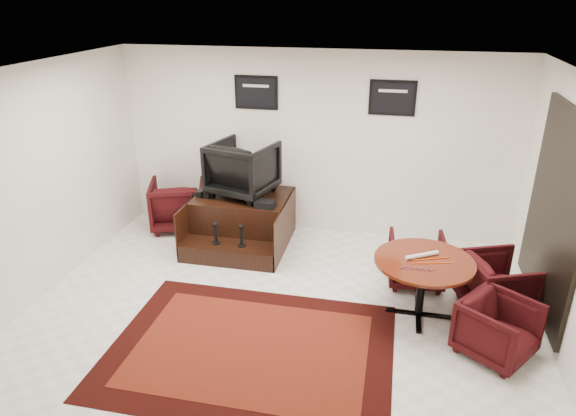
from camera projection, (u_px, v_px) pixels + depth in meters
The scene contains 16 objects.
ground at pixel (278, 315), 6.08m from camera, with size 6.00×6.00×0.00m, color white.
room_shell at pixel (317, 172), 5.41m from camera, with size 6.02×5.02×2.81m.
area_rug at pixel (251, 349), 5.50m from camera, with size 3.00×2.25×0.01m.
shine_podium at pixel (242, 221), 7.74m from camera, with size 1.41×1.46×0.73m.
shine_chair at pixel (243, 166), 7.55m from camera, with size 0.86×0.81×0.89m, color black.
shoes_pair at pixel (206, 193), 7.64m from camera, with size 0.23×0.26×0.09m.
polish_kit at pixel (265, 204), 7.23m from camera, with size 0.28×0.19×0.10m, color black.
umbrella_black at pixel (187, 215), 7.80m from camera, with size 0.30×0.11×0.80m, color black, non-canonical shape.
umbrella_hooked at pixel (191, 212), 7.90m from camera, with size 0.30×0.11×0.81m, color black, non-canonical shape.
armchair_side at pixel (178, 202), 8.21m from camera, with size 0.84×0.78×0.86m, color black.
meeting_table at pixel (424, 267), 5.84m from camera, with size 1.13×1.13×0.74m.
table_chair_back at pixel (416, 258), 6.65m from camera, with size 0.69×0.65×0.71m, color black.
table_chair_window at pixel (498, 281), 6.07m from camera, with size 0.74×0.69×0.76m, color black.
table_chair_corner at pixel (498, 326), 5.30m from camera, with size 0.68×0.64×0.70m, color black.
paper_roll at pixel (422, 255), 5.85m from camera, with size 0.05×0.05×0.42m, color silver.
table_clutter at pixel (428, 263), 5.73m from camera, with size 0.56×0.39×0.01m.
Camera 1 is at (1.19, -4.96, 3.55)m, focal length 32.00 mm.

